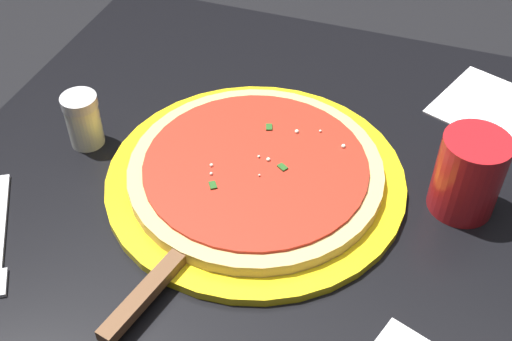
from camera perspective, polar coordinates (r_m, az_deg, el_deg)
restaurant_table at (r=0.90m, az=-0.80°, el=-9.82°), size 0.86×0.77×0.75m
serving_plate at (r=0.79m, az=0.00°, el=-0.75°), size 0.37×0.37×0.01m
pizza at (r=0.78m, az=0.00°, el=0.05°), size 0.31×0.31×0.02m
pizza_server at (r=0.69m, az=-7.60°, el=-8.49°), size 0.22×0.09×0.01m
cup_tall_drink at (r=0.77m, az=18.30°, el=-0.33°), size 0.08×0.08×0.10m
napkin_loose_left at (r=0.97m, az=20.23°, el=5.24°), size 0.18×0.18×0.00m
parmesan_shaker at (r=0.86m, az=-15.06°, el=4.36°), size 0.05×0.05×0.07m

